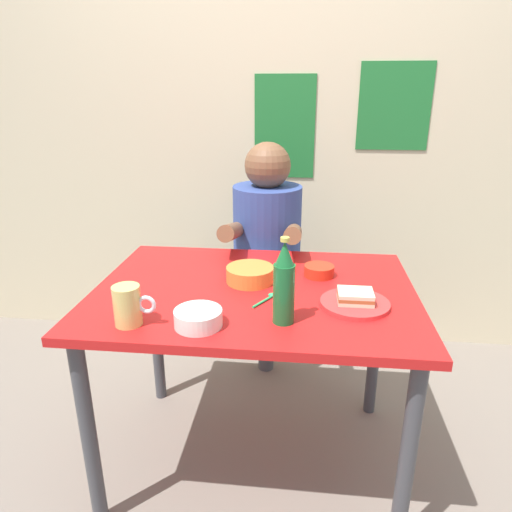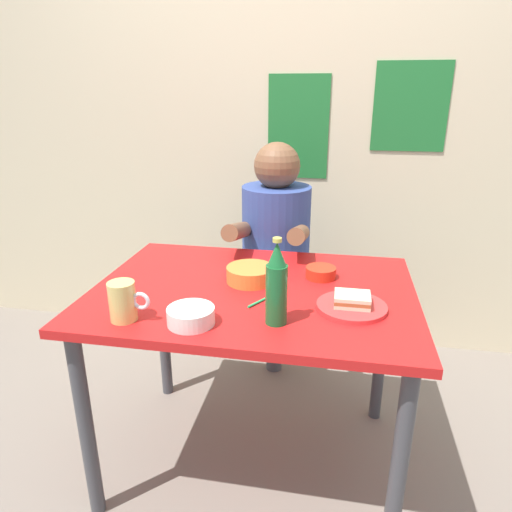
{
  "view_description": "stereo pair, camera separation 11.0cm",
  "coord_description": "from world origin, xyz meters",
  "px_view_note": "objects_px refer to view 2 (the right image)",
  "views": [
    {
      "loc": [
        0.16,
        -1.44,
        1.39
      ],
      "look_at": [
        0.0,
        0.05,
        0.84
      ],
      "focal_mm": 32.1,
      "sensor_mm": 36.0,
      "label": 1
    },
    {
      "loc": [
        0.27,
        -1.42,
        1.39
      ],
      "look_at": [
        0.0,
        0.05,
        0.84
      ],
      "focal_mm": 32.1,
      "sensor_mm": 36.0,
      "label": 2
    }
  ],
  "objects_px": {
    "plate_orange": "(352,307)",
    "rice_bowl_white": "(191,315)",
    "dining_table": "(253,312)",
    "sandwich": "(352,299)",
    "person_seated": "(276,230)",
    "beer_mug": "(123,301)",
    "stool": "(275,309)",
    "beer_bottle": "(276,286)"
  },
  "relations": [
    {
      "from": "dining_table",
      "to": "person_seated",
      "type": "height_order",
      "value": "person_seated"
    },
    {
      "from": "plate_orange",
      "to": "beer_mug",
      "type": "relative_size",
      "value": 1.75
    },
    {
      "from": "person_seated",
      "to": "sandwich",
      "type": "distance_m",
      "value": 0.8
    },
    {
      "from": "stool",
      "to": "beer_mug",
      "type": "relative_size",
      "value": 3.57
    },
    {
      "from": "rice_bowl_white",
      "to": "dining_table",
      "type": "bearing_deg",
      "value": 65.12
    },
    {
      "from": "stool",
      "to": "beer_bottle",
      "type": "distance_m",
      "value": 1.01
    },
    {
      "from": "plate_orange",
      "to": "rice_bowl_white",
      "type": "distance_m",
      "value": 0.5
    },
    {
      "from": "plate_orange",
      "to": "rice_bowl_white",
      "type": "bearing_deg",
      "value": -158.43
    },
    {
      "from": "sandwich",
      "to": "beer_mug",
      "type": "bearing_deg",
      "value": -163.65
    },
    {
      "from": "person_seated",
      "to": "beer_bottle",
      "type": "relative_size",
      "value": 2.75
    },
    {
      "from": "person_seated",
      "to": "rice_bowl_white",
      "type": "height_order",
      "value": "person_seated"
    },
    {
      "from": "dining_table",
      "to": "beer_mug",
      "type": "relative_size",
      "value": 8.73
    },
    {
      "from": "person_seated",
      "to": "beer_mug",
      "type": "distance_m",
      "value": 0.97
    },
    {
      "from": "person_seated",
      "to": "rice_bowl_white",
      "type": "xyz_separation_m",
      "value": [
        -0.12,
        -0.9,
        0.0
      ]
    },
    {
      "from": "plate_orange",
      "to": "beer_bottle",
      "type": "relative_size",
      "value": 0.84
    },
    {
      "from": "sandwich",
      "to": "rice_bowl_white",
      "type": "relative_size",
      "value": 0.79
    },
    {
      "from": "sandwich",
      "to": "plate_orange",
      "type": "bearing_deg",
      "value": -14.04
    },
    {
      "from": "rice_bowl_white",
      "to": "plate_orange",
      "type": "bearing_deg",
      "value": 21.57
    },
    {
      "from": "dining_table",
      "to": "beer_bottle",
      "type": "xyz_separation_m",
      "value": [
        0.11,
        -0.23,
        0.21
      ]
    },
    {
      "from": "sandwich",
      "to": "rice_bowl_white",
      "type": "distance_m",
      "value": 0.5
    },
    {
      "from": "stool",
      "to": "plate_orange",
      "type": "xyz_separation_m",
      "value": [
        0.34,
        -0.73,
        0.4
      ]
    },
    {
      "from": "dining_table",
      "to": "plate_orange",
      "type": "relative_size",
      "value": 5.0
    },
    {
      "from": "stool",
      "to": "plate_orange",
      "type": "height_order",
      "value": "plate_orange"
    },
    {
      "from": "plate_orange",
      "to": "beer_bottle",
      "type": "xyz_separation_m",
      "value": [
        -0.22,
        -0.13,
        0.11
      ]
    },
    {
      "from": "beer_mug",
      "to": "dining_table",
      "type": "bearing_deg",
      "value": 41.59
    },
    {
      "from": "dining_table",
      "to": "beer_bottle",
      "type": "bearing_deg",
      "value": -64.37
    },
    {
      "from": "beer_mug",
      "to": "beer_bottle",
      "type": "xyz_separation_m",
      "value": [
        0.45,
        0.06,
        0.06
      ]
    },
    {
      "from": "rice_bowl_white",
      "to": "sandwich",
      "type": "bearing_deg",
      "value": 21.57
    },
    {
      "from": "beer_bottle",
      "to": "beer_mug",
      "type": "bearing_deg",
      "value": -171.87
    },
    {
      "from": "sandwich",
      "to": "beer_mug",
      "type": "relative_size",
      "value": 0.87
    },
    {
      "from": "dining_table",
      "to": "person_seated",
      "type": "xyz_separation_m",
      "value": [
        -0.01,
        0.62,
        0.12
      ]
    },
    {
      "from": "sandwich",
      "to": "beer_bottle",
      "type": "distance_m",
      "value": 0.27
    },
    {
      "from": "dining_table",
      "to": "plate_orange",
      "type": "distance_m",
      "value": 0.36
    },
    {
      "from": "dining_table",
      "to": "person_seated",
      "type": "bearing_deg",
      "value": 90.94
    },
    {
      "from": "person_seated",
      "to": "plate_orange",
      "type": "height_order",
      "value": "person_seated"
    },
    {
      "from": "person_seated",
      "to": "plate_orange",
      "type": "distance_m",
      "value": 0.8
    },
    {
      "from": "person_seated",
      "to": "plate_orange",
      "type": "xyz_separation_m",
      "value": [
        0.34,
        -0.72,
        -0.02
      ]
    },
    {
      "from": "beer_mug",
      "to": "rice_bowl_white",
      "type": "relative_size",
      "value": 0.9
    },
    {
      "from": "beer_bottle",
      "to": "stool",
      "type": "bearing_deg",
      "value": 98.03
    },
    {
      "from": "plate_orange",
      "to": "dining_table",
      "type": "bearing_deg",
      "value": 163.13
    },
    {
      "from": "plate_orange",
      "to": "sandwich",
      "type": "bearing_deg",
      "value": 165.96
    },
    {
      "from": "beer_bottle",
      "to": "rice_bowl_white",
      "type": "xyz_separation_m",
      "value": [
        -0.24,
        -0.05,
        -0.09
      ]
    }
  ]
}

